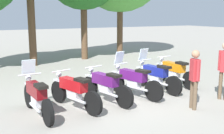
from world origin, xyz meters
TOP-DOWN VIEW (x-y plane):
  - ground_plane at (0.00, 0.00)m, footprint 80.00×80.00m
  - motorcycle_0 at (-2.58, -0.28)m, footprint 0.62×2.19m
  - motorcycle_1 at (-1.56, -0.20)m, footprint 0.83×2.13m
  - motorcycle_2 at (-0.52, -0.08)m, footprint 0.74×2.15m
  - motorcycle_3 at (0.50, 0.03)m, footprint 0.83×2.13m
  - motorcycle_4 at (1.54, 0.27)m, footprint 0.62×2.18m
  - motorcycle_5 at (2.57, 0.54)m, footprint 0.62×2.19m
  - person_1 at (1.30, -1.78)m, footprint 0.26×0.41m

SIDE VIEW (x-z plane):
  - ground_plane at x=0.00m, z-range 0.00..0.00m
  - motorcycle_1 at x=-1.56m, z-range 0.01..1.00m
  - motorcycle_2 at x=-0.52m, z-range 0.01..1.00m
  - motorcycle_5 at x=2.57m, z-range 0.01..1.00m
  - motorcycle_0 at x=-2.58m, z-range -0.17..1.20m
  - motorcycle_3 at x=0.50m, z-range -0.17..1.20m
  - motorcycle_4 at x=1.54m, z-range -0.17..1.20m
  - person_1 at x=1.30m, z-range 0.13..1.75m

